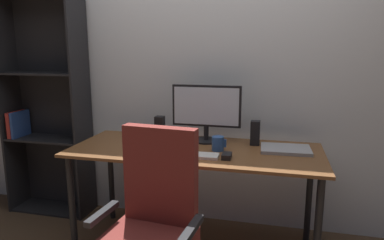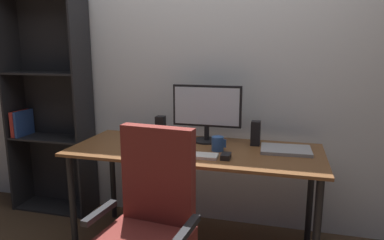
{
  "view_description": "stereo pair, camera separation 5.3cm",
  "coord_description": "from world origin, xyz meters",
  "px_view_note": "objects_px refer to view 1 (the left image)",
  "views": [
    {
      "loc": [
        0.52,
        -2.21,
        1.4
      ],
      "look_at": [
        -0.03,
        0.03,
        0.93
      ],
      "focal_mm": 32.72,
      "sensor_mm": 36.0,
      "label": 1
    },
    {
      "loc": [
        0.57,
        -2.19,
        1.4
      ],
      "look_at": [
        -0.03,
        0.03,
        0.93
      ],
      "focal_mm": 32.72,
      "sensor_mm": 36.0,
      "label": 2
    }
  ],
  "objects_px": {
    "keyboard": "(195,155)",
    "coffee_mug": "(218,144)",
    "speaker_left": "(160,128)",
    "speaker_right": "(255,133)",
    "monitor": "(206,110)",
    "mouse": "(227,156)",
    "office_chair": "(150,238)",
    "bookshelf": "(47,107)",
    "desk": "(195,160)",
    "laptop": "(286,149)"
  },
  "relations": [
    {
      "from": "desk",
      "to": "laptop",
      "type": "distance_m",
      "value": 0.61
    },
    {
      "from": "mouse",
      "to": "office_chair",
      "type": "relative_size",
      "value": 0.1
    },
    {
      "from": "speaker_left",
      "to": "speaker_right",
      "type": "distance_m",
      "value": 0.7
    },
    {
      "from": "monitor",
      "to": "speaker_right",
      "type": "bearing_deg",
      "value": -1.3
    },
    {
      "from": "speaker_right",
      "to": "office_chair",
      "type": "height_order",
      "value": "office_chair"
    },
    {
      "from": "monitor",
      "to": "laptop",
      "type": "xyz_separation_m",
      "value": [
        0.56,
        -0.11,
        -0.22
      ]
    },
    {
      "from": "coffee_mug",
      "to": "speaker_left",
      "type": "height_order",
      "value": "speaker_left"
    },
    {
      "from": "desk",
      "to": "speaker_left",
      "type": "distance_m",
      "value": 0.41
    },
    {
      "from": "desk",
      "to": "monitor",
      "type": "relative_size",
      "value": 3.39
    },
    {
      "from": "keyboard",
      "to": "coffee_mug",
      "type": "bearing_deg",
      "value": 53.5
    },
    {
      "from": "mouse",
      "to": "speaker_left",
      "type": "height_order",
      "value": "speaker_left"
    },
    {
      "from": "laptop",
      "to": "office_chair",
      "type": "height_order",
      "value": "office_chair"
    },
    {
      "from": "laptop",
      "to": "speaker_right",
      "type": "height_order",
      "value": "speaker_right"
    },
    {
      "from": "bookshelf",
      "to": "keyboard",
      "type": "bearing_deg",
      "value": -20.21
    },
    {
      "from": "desk",
      "to": "keyboard",
      "type": "relative_size",
      "value": 5.79
    },
    {
      "from": "monitor",
      "to": "speaker_right",
      "type": "height_order",
      "value": "monitor"
    },
    {
      "from": "monitor",
      "to": "keyboard",
      "type": "height_order",
      "value": "monitor"
    },
    {
      "from": "speaker_left",
      "to": "laptop",
      "type": "bearing_deg",
      "value": -6.6
    },
    {
      "from": "desk",
      "to": "coffee_mug",
      "type": "height_order",
      "value": "coffee_mug"
    },
    {
      "from": "speaker_right",
      "to": "coffee_mug",
      "type": "bearing_deg",
      "value": -138.47
    },
    {
      "from": "keyboard",
      "to": "laptop",
      "type": "bearing_deg",
      "value": 23.44
    },
    {
      "from": "mouse",
      "to": "office_chair",
      "type": "xyz_separation_m",
      "value": [
        -0.31,
        -0.52,
        -0.3
      ]
    },
    {
      "from": "mouse",
      "to": "bookshelf",
      "type": "height_order",
      "value": "bookshelf"
    },
    {
      "from": "bookshelf",
      "to": "coffee_mug",
      "type": "bearing_deg",
      "value": -13.0
    },
    {
      "from": "monitor",
      "to": "keyboard",
      "type": "distance_m",
      "value": 0.44
    },
    {
      "from": "bookshelf",
      "to": "desk",
      "type": "bearing_deg",
      "value": -14.18
    },
    {
      "from": "laptop",
      "to": "keyboard",
      "type": "bearing_deg",
      "value": -156.72
    },
    {
      "from": "coffee_mug",
      "to": "bookshelf",
      "type": "relative_size",
      "value": 0.05
    },
    {
      "from": "desk",
      "to": "bookshelf",
      "type": "relative_size",
      "value": 0.91
    },
    {
      "from": "laptop",
      "to": "speaker_left",
      "type": "relative_size",
      "value": 1.88
    },
    {
      "from": "monitor",
      "to": "office_chair",
      "type": "bearing_deg",
      "value": -96.72
    },
    {
      "from": "coffee_mug",
      "to": "speaker_right",
      "type": "relative_size",
      "value": 0.57
    },
    {
      "from": "keyboard",
      "to": "speaker_left",
      "type": "distance_m",
      "value": 0.52
    },
    {
      "from": "office_chair",
      "to": "bookshelf",
      "type": "xyz_separation_m",
      "value": [
        -1.31,
        1.04,
        0.45
      ]
    },
    {
      "from": "monitor",
      "to": "coffee_mug",
      "type": "relative_size",
      "value": 5.16
    },
    {
      "from": "monitor",
      "to": "laptop",
      "type": "height_order",
      "value": "monitor"
    },
    {
      "from": "mouse",
      "to": "office_chair",
      "type": "bearing_deg",
      "value": -120.95
    },
    {
      "from": "office_chair",
      "to": "bookshelf",
      "type": "bearing_deg",
      "value": 147.17
    },
    {
      "from": "keyboard",
      "to": "speaker_right",
      "type": "xyz_separation_m",
      "value": [
        0.34,
        0.37,
        0.08
      ]
    },
    {
      "from": "desk",
      "to": "speaker_left",
      "type": "xyz_separation_m",
      "value": [
        -0.32,
        0.2,
        0.17
      ]
    },
    {
      "from": "speaker_right",
      "to": "office_chair",
      "type": "distance_m",
      "value": 1.06
    },
    {
      "from": "keyboard",
      "to": "monitor",
      "type": "bearing_deg",
      "value": 88.88
    },
    {
      "from": "monitor",
      "to": "mouse",
      "type": "bearing_deg",
      "value": -61.05
    },
    {
      "from": "keyboard",
      "to": "laptop",
      "type": "distance_m",
      "value": 0.61
    },
    {
      "from": "desk",
      "to": "coffee_mug",
      "type": "distance_m",
      "value": 0.2
    },
    {
      "from": "keyboard",
      "to": "coffee_mug",
      "type": "xyz_separation_m",
      "value": [
        0.11,
        0.17,
        0.04
      ]
    },
    {
      "from": "laptop",
      "to": "speaker_right",
      "type": "distance_m",
      "value": 0.24
    },
    {
      "from": "keyboard",
      "to": "speaker_left",
      "type": "height_order",
      "value": "speaker_left"
    },
    {
      "from": "speaker_right",
      "to": "speaker_left",
      "type": "bearing_deg",
      "value": 180.0
    },
    {
      "from": "speaker_right",
      "to": "desk",
      "type": "bearing_deg",
      "value": -153.0
    }
  ]
}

